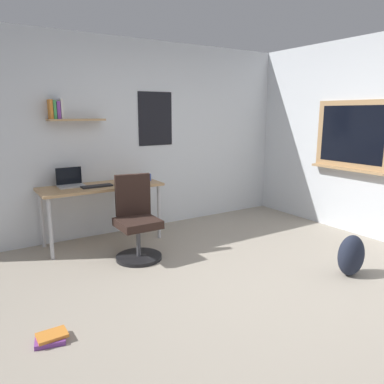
{
  "coord_description": "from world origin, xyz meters",
  "views": [
    {
      "loc": [
        -2.13,
        -2.37,
        1.64
      ],
      "look_at": [
        -0.16,
        0.73,
        0.85
      ],
      "focal_mm": 34.75,
      "sensor_mm": 36.0,
      "label": 1
    }
  ],
  "objects_px": {
    "desk": "(101,191)",
    "book_stack_on_floor": "(51,338)",
    "office_chair": "(136,223)",
    "coffee_mug": "(148,177)",
    "backpack": "(351,255)",
    "laptop": "(70,182)",
    "computer_mouse": "(119,183)",
    "keyboard": "(97,186)"
  },
  "relations": [
    {
      "from": "desk",
      "to": "book_stack_on_floor",
      "type": "xyz_separation_m",
      "value": [
        -1.05,
        -1.86,
        -0.64
      ]
    },
    {
      "from": "office_chair",
      "to": "coffee_mug",
      "type": "relative_size",
      "value": 10.33
    },
    {
      "from": "desk",
      "to": "backpack",
      "type": "bearing_deg",
      "value": -52.19
    },
    {
      "from": "laptop",
      "to": "coffee_mug",
      "type": "height_order",
      "value": "laptop"
    },
    {
      "from": "computer_mouse",
      "to": "book_stack_on_floor",
      "type": "relative_size",
      "value": 0.43
    },
    {
      "from": "office_chair",
      "to": "coffee_mug",
      "type": "xyz_separation_m",
      "value": [
        0.49,
        0.67,
        0.39
      ]
    },
    {
      "from": "laptop",
      "to": "backpack",
      "type": "bearing_deg",
      "value": -49.06
    },
    {
      "from": "laptop",
      "to": "coffee_mug",
      "type": "relative_size",
      "value": 3.37
    },
    {
      "from": "computer_mouse",
      "to": "backpack",
      "type": "xyz_separation_m",
      "value": [
        1.59,
        -2.24,
        -0.55
      ]
    },
    {
      "from": "desk",
      "to": "coffee_mug",
      "type": "relative_size",
      "value": 16.17
    },
    {
      "from": "desk",
      "to": "office_chair",
      "type": "relative_size",
      "value": 1.57
    },
    {
      "from": "computer_mouse",
      "to": "backpack",
      "type": "height_order",
      "value": "computer_mouse"
    },
    {
      "from": "coffee_mug",
      "to": "book_stack_on_floor",
      "type": "bearing_deg",
      "value": -132.7
    },
    {
      "from": "backpack",
      "to": "desk",
      "type": "bearing_deg",
      "value": 127.81
    },
    {
      "from": "desk",
      "to": "backpack",
      "type": "height_order",
      "value": "desk"
    },
    {
      "from": "keyboard",
      "to": "book_stack_on_floor",
      "type": "xyz_separation_m",
      "value": [
        -0.97,
        -1.78,
        -0.73
      ]
    },
    {
      "from": "book_stack_on_floor",
      "to": "office_chair",
      "type": "bearing_deg",
      "value": 43.87
    },
    {
      "from": "laptop",
      "to": "book_stack_on_floor",
      "type": "distance_m",
      "value": 2.26
    },
    {
      "from": "computer_mouse",
      "to": "office_chair",
      "type": "bearing_deg",
      "value": -94.3
    },
    {
      "from": "laptop",
      "to": "backpack",
      "type": "height_order",
      "value": "laptop"
    },
    {
      "from": "office_chair",
      "to": "backpack",
      "type": "height_order",
      "value": "office_chair"
    },
    {
      "from": "keyboard",
      "to": "coffee_mug",
      "type": "height_order",
      "value": "coffee_mug"
    },
    {
      "from": "office_chair",
      "to": "coffee_mug",
      "type": "height_order",
      "value": "office_chair"
    },
    {
      "from": "keyboard",
      "to": "coffee_mug",
      "type": "bearing_deg",
      "value": 3.98
    },
    {
      "from": "office_chair",
      "to": "computer_mouse",
      "type": "distance_m",
      "value": 0.72
    },
    {
      "from": "book_stack_on_floor",
      "to": "keyboard",
      "type": "bearing_deg",
      "value": 61.35
    },
    {
      "from": "desk",
      "to": "office_chair",
      "type": "height_order",
      "value": "office_chair"
    },
    {
      "from": "coffee_mug",
      "to": "backpack",
      "type": "xyz_separation_m",
      "value": [
        1.15,
        -2.29,
        -0.58
      ]
    },
    {
      "from": "desk",
      "to": "office_chair",
      "type": "bearing_deg",
      "value": -77.15
    },
    {
      "from": "desk",
      "to": "coffee_mug",
      "type": "xyz_separation_m",
      "value": [
        0.64,
        -0.02,
        0.12
      ]
    },
    {
      "from": "office_chair",
      "to": "backpack",
      "type": "distance_m",
      "value": 2.31
    },
    {
      "from": "office_chair",
      "to": "coffee_mug",
      "type": "bearing_deg",
      "value": 54.22
    },
    {
      "from": "keyboard",
      "to": "office_chair",
      "type": "bearing_deg",
      "value": -69.49
    },
    {
      "from": "desk",
      "to": "book_stack_on_floor",
      "type": "distance_m",
      "value": 2.23
    },
    {
      "from": "laptop",
      "to": "backpack",
      "type": "distance_m",
      "value": 3.31
    },
    {
      "from": "coffee_mug",
      "to": "keyboard",
      "type": "bearing_deg",
      "value": -176.02
    },
    {
      "from": "laptop",
      "to": "desk",
      "type": "bearing_deg",
      "value": -22.95
    },
    {
      "from": "desk",
      "to": "computer_mouse",
      "type": "xyz_separation_m",
      "value": [
        0.21,
        -0.07,
        0.1
      ]
    },
    {
      "from": "office_chair",
      "to": "desk",
      "type": "bearing_deg",
      "value": 102.85
    },
    {
      "from": "computer_mouse",
      "to": "coffee_mug",
      "type": "relative_size",
      "value": 1.13
    },
    {
      "from": "keyboard",
      "to": "backpack",
      "type": "distance_m",
      "value": 2.97
    },
    {
      "from": "office_chair",
      "to": "keyboard",
      "type": "bearing_deg",
      "value": 110.51
    }
  ]
}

